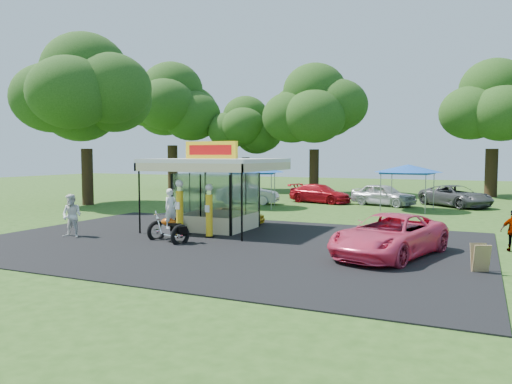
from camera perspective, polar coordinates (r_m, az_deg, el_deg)
ground at (r=18.57m, az=-6.50°, el=-6.80°), size 120.00×120.00×0.00m
asphalt_apron at (r=20.27m, az=-3.59°, el=-5.78°), size 20.00×14.00×0.04m
gas_station_kiosk at (r=23.62m, az=-4.50°, el=-0.05°), size 5.40×5.40×4.18m
gas_pump_left at (r=21.90m, az=-8.72°, el=-1.98°), size 0.46×0.46×2.48m
gas_pump_right at (r=21.33m, az=-5.37°, el=-2.32°), size 0.43×0.43×2.33m
motorcycle at (r=20.50m, az=-9.82°, el=-3.27°), size 2.01×1.44×2.28m
spare_tires at (r=22.94m, az=-9.14°, el=-3.79°), size 0.90×0.61×0.74m
a_frame_sign at (r=16.56m, az=24.26°, el=-6.93°), size 0.54×0.60×0.88m
kiosk_car at (r=25.69m, az=-2.11°, el=-2.61°), size 2.82×1.13×0.96m
pink_sedan at (r=18.05m, az=15.00°, el=-4.84°), size 3.88×5.84×1.49m
spectator_west at (r=22.88m, az=-20.30°, el=-2.57°), size 1.01×0.84×1.87m
bg_car_a at (r=36.21m, az=-0.92°, el=-0.21°), size 4.65×2.39×1.46m
bg_car_b at (r=37.29m, az=7.32°, el=-0.17°), size 5.11×3.09×1.39m
bg_car_c at (r=36.03m, az=14.35°, el=-0.30°), size 4.90×3.26×1.55m
bg_car_d at (r=36.91m, az=21.86°, el=-0.43°), size 5.52×5.39×1.47m
tent_west at (r=33.70m, az=-0.29°, el=2.65°), size 4.12×4.12×2.88m
tent_east at (r=33.25m, az=16.99°, el=2.55°), size 4.22×4.22×2.95m
oak_far_a at (r=52.45m, az=-9.58°, el=9.16°), size 10.73×10.73×12.71m
oak_far_b at (r=50.08m, az=-1.19°, el=6.90°), size 7.70×7.70×9.19m
oak_far_c at (r=45.78m, az=6.70°, el=8.92°), size 9.76×9.76×11.50m
oak_far_d at (r=46.81m, az=25.49°, el=8.34°), size 9.52×9.52×11.33m
oak_near at (r=37.66m, az=-18.91°, el=9.90°), size 10.26×10.26×11.81m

